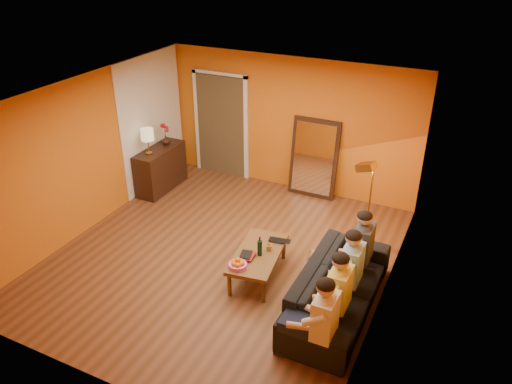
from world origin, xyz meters
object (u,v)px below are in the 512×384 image
at_px(table_lamp, 148,142).
at_px(person_far_left, 325,323).
at_px(laptop, 279,242).
at_px(vase, 166,140).
at_px(coffee_table, 258,264).
at_px(sideboard, 161,169).
at_px(sofa, 338,288).
at_px(tumbler, 269,248).
at_px(person_mid_right, 351,270).
at_px(floor_lamp, 369,206).
at_px(wine_bottle, 260,246).
at_px(dog, 312,272).
at_px(person_mid_left, 339,295).
at_px(person_far_right, 362,249).
at_px(mirror_frame, 314,158).

distance_m(table_lamp, person_far_left, 5.13).
xyz_separation_m(laptop, vase, (-3.14, 1.65, 0.51)).
relative_size(table_lamp, coffee_table, 0.42).
height_order(sideboard, sofa, sideboard).
bearing_deg(tumbler, person_far_left, -45.44).
relative_size(coffee_table, person_mid_right, 1.00).
distance_m(floor_lamp, wine_bottle, 1.97).
xyz_separation_m(person_far_left, tumbler, (-1.29, 1.31, -0.14)).
relative_size(floor_lamp, dog, 2.31).
distance_m(sideboard, tumbler, 3.48).
relative_size(dog, vase, 3.44).
bearing_deg(tumbler, table_lamp, 156.65).
height_order(person_mid_left, tumbler, person_mid_left).
bearing_deg(floor_lamp, person_mid_left, -70.48).
distance_m(coffee_table, dog, 0.84).
distance_m(sofa, wine_bottle, 1.26).
distance_m(person_far_right, vase, 4.65).
relative_size(wine_bottle, laptop, 0.93).
bearing_deg(sideboard, table_lamp, -90.00).
bearing_deg(sofa, coffee_table, 81.53).
bearing_deg(table_lamp, vase, 90.00).
height_order(table_lamp, floor_lamp, floor_lamp).
distance_m(coffee_table, person_mid_left, 1.60).
relative_size(person_far_right, laptop, 3.68).
xyz_separation_m(floor_lamp, wine_bottle, (-1.18, -1.58, -0.14)).
bearing_deg(laptop, person_far_right, -4.36).
bearing_deg(table_lamp, floor_lamp, 1.08).
xyz_separation_m(mirror_frame, person_mid_right, (1.58, -2.92, -0.15)).
distance_m(tumbler, laptop, 0.24).
xyz_separation_m(person_far_left, person_far_right, (0.00, 1.65, 0.00)).
height_order(person_far_left, person_far_right, same).
distance_m(table_lamp, dog, 4.13).
xyz_separation_m(floor_lamp, tumbler, (-1.11, -1.41, -0.25)).
distance_m(mirror_frame, person_mid_left, 3.82).
distance_m(table_lamp, sofa, 4.61).
xyz_separation_m(coffee_table, dog, (0.84, 0.03, 0.10)).
bearing_deg(sideboard, sofa, -24.58).
bearing_deg(person_mid_left, sofa, 106.11).
height_order(person_far_left, vase, person_far_left).
xyz_separation_m(table_lamp, floor_lamp, (4.18, 0.08, -0.39)).
bearing_deg(floor_lamp, table_lamp, -164.27).
relative_size(person_far_left, person_mid_right, 1.00).
relative_size(laptop, vase, 1.83).
height_order(mirror_frame, sideboard, mirror_frame).
height_order(coffee_table, person_mid_left, person_mid_left).
height_order(wine_bottle, laptop, wine_bottle).
distance_m(person_mid_right, tumbler, 1.32).
xyz_separation_m(sofa, coffee_table, (-1.28, 0.19, -0.13)).
height_order(sideboard, person_mid_right, person_mid_right).
distance_m(table_lamp, laptop, 3.39).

